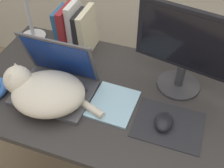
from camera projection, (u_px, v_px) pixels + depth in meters
desk at (115, 107)px, 1.27m from camera, size 1.29×0.69×0.73m
laptop at (56, 82)px, 1.20m from camera, size 0.33×0.25×0.25m
cat at (44, 91)px, 1.14m from camera, size 0.44×0.32×0.15m
external_monitor at (187, 49)px, 1.11m from camera, size 0.42×0.19×0.38m
mousepad at (168, 125)px, 1.10m from camera, size 0.27×0.21×0.00m
computer_mouse at (164, 122)px, 1.08m from camera, size 0.07×0.10×0.04m
book_row at (75, 29)px, 1.37m from camera, size 0.18×0.17×0.25m
notepad at (113, 104)px, 1.17m from camera, size 0.19×0.22×0.01m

